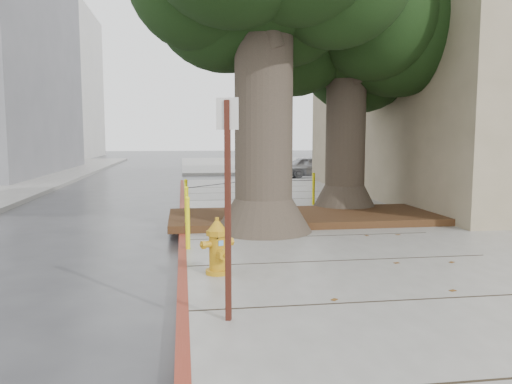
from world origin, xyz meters
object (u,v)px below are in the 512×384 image
car_red (371,163)px  car_dark (16,167)px  signpost (228,197)px  car_silver (313,167)px  fire_hydrant (217,247)px

car_red → car_dark: size_ratio=1.01×
signpost → car_dark: (-9.05, 22.23, -0.91)m
car_silver → signpost: bearing=166.0°
car_dark → fire_hydrant: bearing=-61.8°
car_silver → car_red: car_red is taller
signpost → car_silver: bearing=93.0°
signpost → fire_hydrant: bearing=110.0°
car_red → car_dark: car_red is taller
signpost → car_silver: (6.37, 20.32, -0.94)m
car_red → car_silver: bearing=106.7°
car_silver → fire_hydrant: bearing=164.4°
car_silver → car_red: (3.71, 1.36, 0.11)m
car_red → signpost: bearing=151.6°
fire_hydrant → car_red: 22.23m
car_silver → car_dark: bearing=86.3°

